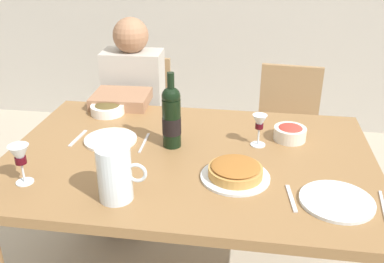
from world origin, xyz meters
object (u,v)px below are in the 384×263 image
at_px(dinner_plate_right_setting, 111,140).
at_px(chair_left, 141,119).
at_px(wine_bottle, 171,117).
at_px(salad_bowl, 290,132).
at_px(olive_bowl, 107,108).
at_px(water_pitcher, 115,177).
at_px(dinner_plate_left_setting, 337,201).
at_px(wine_glass_right_diner, 259,124).
at_px(baked_tart, 235,171).
at_px(chair_right, 286,130).
at_px(dining_table, 189,174).
at_px(wine_glass_left_diner, 20,157).
at_px(diner_left, 131,117).

relative_size(dinner_plate_right_setting, chair_left, 0.26).
bearing_deg(wine_bottle, chair_left, 114.12).
relative_size(salad_bowl, olive_bowl, 0.85).
distance_m(water_pitcher, dinner_plate_left_setting, 0.75).
relative_size(salad_bowl, wine_glass_right_diner, 1.00).
relative_size(baked_tart, dinner_plate_left_setting, 1.03).
bearing_deg(chair_right, dinner_plate_right_setting, 49.30).
xyz_separation_m(olive_bowl, chair_right, (0.93, 0.50, -0.29)).
xyz_separation_m(dining_table, baked_tart, (0.20, -0.15, 0.12)).
height_order(baked_tart, chair_left, chair_left).
xyz_separation_m(dinner_plate_right_setting, chair_left, (-0.10, 0.82, -0.27)).
xyz_separation_m(olive_bowl, wine_glass_right_diner, (0.75, -0.23, 0.07)).
height_order(dinner_plate_right_setting, chair_left, chair_left).
xyz_separation_m(olive_bowl, dinner_plate_right_setting, (0.11, -0.29, -0.02)).
height_order(wine_glass_left_diner, diner_left, diner_left).
bearing_deg(wine_glass_left_diner, salad_bowl, 27.33).
relative_size(diner_left, chair_right, 1.33).
xyz_separation_m(wine_glass_left_diner, diner_left, (0.11, 0.96, -0.25)).
bearing_deg(wine_glass_right_diner, chair_right, 76.38).
height_order(olive_bowl, diner_left, diner_left).
relative_size(water_pitcher, diner_left, 0.17).
height_order(wine_glass_right_diner, chair_left, wine_glass_right_diner).
height_order(dinner_plate_left_setting, chair_right, chair_right).
xyz_separation_m(wine_glass_right_diner, dinner_plate_right_setting, (-0.64, -0.06, -0.09)).
bearing_deg(salad_bowl, diner_left, 151.99).
distance_m(chair_left, chair_right, 0.91).
relative_size(salad_bowl, chair_right, 0.16).
distance_m(wine_bottle, chair_left, 0.99).
relative_size(baked_tart, salad_bowl, 1.84).
height_order(baked_tart, diner_left, diner_left).
distance_m(diner_left, chair_right, 0.93).
relative_size(baked_tart, wine_glass_left_diner, 1.71).
xyz_separation_m(dinner_plate_left_setting, chair_right, (-0.09, 1.13, -0.27)).
bearing_deg(baked_tart, chair_right, 75.74).
bearing_deg(water_pitcher, wine_bottle, 74.91).
xyz_separation_m(wine_glass_left_diner, dinner_plate_right_setting, (0.20, 0.37, -0.10)).
height_order(dining_table, wine_glass_right_diner, wine_glass_right_diner).
bearing_deg(dining_table, olive_bowl, 142.26).
distance_m(olive_bowl, chair_left, 0.61).
relative_size(wine_glass_left_diner, dinner_plate_left_setting, 0.61).
relative_size(baked_tart, olive_bowl, 1.56).
bearing_deg(wine_bottle, chair_right, 55.85).
height_order(olive_bowl, chair_right, chair_right).
bearing_deg(dinner_plate_left_setting, baked_tart, 163.06).
bearing_deg(chair_right, salad_bowl, 91.29).
height_order(dining_table, dinner_plate_left_setting, dinner_plate_left_setting).
height_order(water_pitcher, baked_tart, water_pitcher).
bearing_deg(wine_glass_left_diner, dinner_plate_left_setting, 2.08).
distance_m(wine_glass_right_diner, diner_left, 0.93).
bearing_deg(wine_bottle, wine_glass_left_diner, -142.16).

